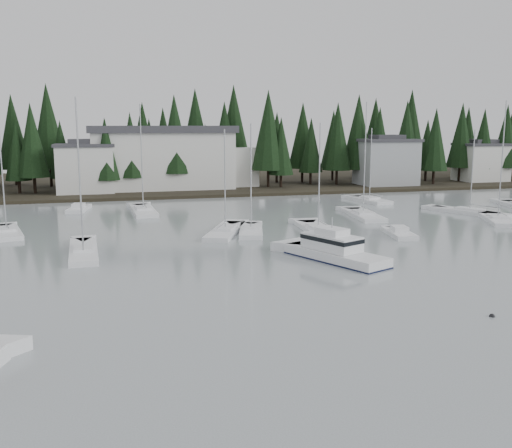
{
  "coord_description": "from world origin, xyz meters",
  "views": [
    {
      "loc": [
        -14.7,
        -19.14,
        11.37
      ],
      "look_at": [
        -1.62,
        30.59,
        2.5
      ],
      "focal_mm": 40.0,
      "sensor_mm": 36.0,
      "label": 1
    }
  ],
  "objects_px": {
    "sailboat_0": "(363,216)",
    "runabout_3": "(79,210)",
    "house_east_a": "(386,161)",
    "sailboat_8": "(7,234)",
    "house_east_b": "(481,161)",
    "harbor_inn": "(174,158)",
    "sailboat_12": "(470,213)",
    "sailboat_6": "(498,221)",
    "house_west": "(85,167)",
    "sailboat_1": "(369,201)",
    "cabin_cruiser_center": "(334,253)",
    "runabout_1": "(399,234)",
    "sailboat_5": "(143,212)",
    "sailboat_4": "(318,231)",
    "sailboat_13": "(251,232)",
    "sailboat_10": "(225,233)",
    "sailboat_3": "(84,253)"
  },
  "relations": [
    {
      "from": "sailboat_4",
      "to": "runabout_1",
      "type": "distance_m",
      "value": 8.55
    },
    {
      "from": "sailboat_0",
      "to": "sailboat_3",
      "type": "distance_m",
      "value": 36.08
    },
    {
      "from": "house_west",
      "to": "runabout_1",
      "type": "height_order",
      "value": "house_west"
    },
    {
      "from": "sailboat_3",
      "to": "runabout_3",
      "type": "distance_m",
      "value": 27.62
    },
    {
      "from": "sailboat_3",
      "to": "sailboat_6",
      "type": "distance_m",
      "value": 48.03
    },
    {
      "from": "sailboat_10",
      "to": "runabout_1",
      "type": "distance_m",
      "value": 18.36
    },
    {
      "from": "sailboat_10",
      "to": "sailboat_13",
      "type": "bearing_deg",
      "value": -75.7
    },
    {
      "from": "sailboat_6",
      "to": "house_west",
      "type": "bearing_deg",
      "value": 73.88
    },
    {
      "from": "sailboat_0",
      "to": "sailboat_8",
      "type": "xyz_separation_m",
      "value": [
        -41.79,
        -1.5,
        -0.0
      ]
    },
    {
      "from": "house_east_a",
      "to": "sailboat_12",
      "type": "distance_m",
      "value": 33.59
    },
    {
      "from": "sailboat_6",
      "to": "sailboat_12",
      "type": "xyz_separation_m",
      "value": [
        0.49,
        6.21,
        -0.03
      ]
    },
    {
      "from": "sailboat_0",
      "to": "sailboat_8",
      "type": "relative_size",
      "value": 1.14
    },
    {
      "from": "house_east_b",
      "to": "sailboat_8",
      "type": "bearing_deg",
      "value": -157.14
    },
    {
      "from": "harbor_inn",
      "to": "sailboat_6",
      "type": "relative_size",
      "value": 1.99
    },
    {
      "from": "harbor_inn",
      "to": "sailboat_4",
      "type": "height_order",
      "value": "sailboat_4"
    },
    {
      "from": "sailboat_0",
      "to": "runabout_1",
      "type": "relative_size",
      "value": 2.38
    },
    {
      "from": "sailboat_4",
      "to": "sailboat_10",
      "type": "xyz_separation_m",
      "value": [
        -9.97,
        1.65,
        -0.0
      ]
    },
    {
      "from": "sailboat_4",
      "to": "sailboat_8",
      "type": "relative_size",
      "value": 0.94
    },
    {
      "from": "sailboat_0",
      "to": "runabout_3",
      "type": "height_order",
      "value": "sailboat_0"
    },
    {
      "from": "sailboat_8",
      "to": "sailboat_13",
      "type": "bearing_deg",
      "value": -115.42
    },
    {
      "from": "sailboat_12",
      "to": "sailboat_13",
      "type": "xyz_separation_m",
      "value": [
        -31.08,
        -5.84,
        0.02
      ]
    },
    {
      "from": "house_west",
      "to": "house_east_a",
      "type": "distance_m",
      "value": 54.01
    },
    {
      "from": "runabout_1",
      "to": "runabout_3",
      "type": "bearing_deg",
      "value": 61.44
    },
    {
      "from": "cabin_cruiser_center",
      "to": "sailboat_1",
      "type": "bearing_deg",
      "value": -54.34
    },
    {
      "from": "cabin_cruiser_center",
      "to": "runabout_1",
      "type": "relative_size",
      "value": 1.64
    },
    {
      "from": "sailboat_6",
      "to": "sailboat_10",
      "type": "xyz_separation_m",
      "value": [
        -33.32,
        0.81,
        -0.03
      ]
    },
    {
      "from": "house_east_b",
      "to": "runabout_3",
      "type": "bearing_deg",
      "value": -165.94
    },
    {
      "from": "cabin_cruiser_center",
      "to": "sailboat_8",
      "type": "height_order",
      "value": "sailboat_8"
    },
    {
      "from": "sailboat_0",
      "to": "sailboat_6",
      "type": "relative_size",
      "value": 1.0
    },
    {
      "from": "harbor_inn",
      "to": "sailboat_5",
      "type": "relative_size",
      "value": 2.0
    },
    {
      "from": "sailboat_6",
      "to": "sailboat_12",
      "type": "bearing_deg",
      "value": 18.85
    },
    {
      "from": "sailboat_12",
      "to": "sailboat_0",
      "type": "bearing_deg",
      "value": 60.5
    },
    {
      "from": "sailboat_12",
      "to": "sailboat_5",
      "type": "bearing_deg",
      "value": 49.26
    },
    {
      "from": "sailboat_1",
      "to": "harbor_inn",
      "type": "bearing_deg",
      "value": 41.52
    },
    {
      "from": "house_east_b",
      "to": "sailboat_1",
      "type": "xyz_separation_m",
      "value": [
        -34.14,
        -20.41,
        -4.34
      ]
    },
    {
      "from": "house_west",
      "to": "house_east_a",
      "type": "height_order",
      "value": "house_east_a"
    },
    {
      "from": "house_east_a",
      "to": "house_east_b",
      "type": "distance_m",
      "value": 22.1
    },
    {
      "from": "house_west",
      "to": "sailboat_4",
      "type": "distance_m",
      "value": 48.37
    },
    {
      "from": "sailboat_13",
      "to": "runabout_3",
      "type": "bearing_deg",
      "value": 55.51
    },
    {
      "from": "sailboat_6",
      "to": "sailboat_12",
      "type": "height_order",
      "value": "sailboat_6"
    },
    {
      "from": "sailboat_4",
      "to": "runabout_3",
      "type": "bearing_deg",
      "value": 53.11
    },
    {
      "from": "harbor_inn",
      "to": "sailboat_5",
      "type": "xyz_separation_m",
      "value": [
        -7.17,
        -25.09,
        -5.7
      ]
    },
    {
      "from": "house_east_b",
      "to": "sailboat_12",
      "type": "relative_size",
      "value": 0.83
    },
    {
      "from": "house_east_a",
      "to": "runabout_1",
      "type": "distance_m",
      "value": 49.27
    },
    {
      "from": "runabout_1",
      "to": "sailboat_10",
      "type": "bearing_deg",
      "value": 81.69
    },
    {
      "from": "house_east_b",
      "to": "runabout_1",
      "type": "distance_m",
      "value": 63.42
    },
    {
      "from": "sailboat_0",
      "to": "house_east_a",
      "type": "bearing_deg",
      "value": -24.8
    },
    {
      "from": "sailboat_12",
      "to": "runabout_3",
      "type": "height_order",
      "value": "sailboat_12"
    },
    {
      "from": "house_east_b",
      "to": "harbor_inn",
      "type": "xyz_separation_m",
      "value": [
        -60.96,
        2.34,
        1.37
      ]
    },
    {
      "from": "sailboat_6",
      "to": "runabout_1",
      "type": "bearing_deg",
      "value": 131.13
    }
  ]
}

